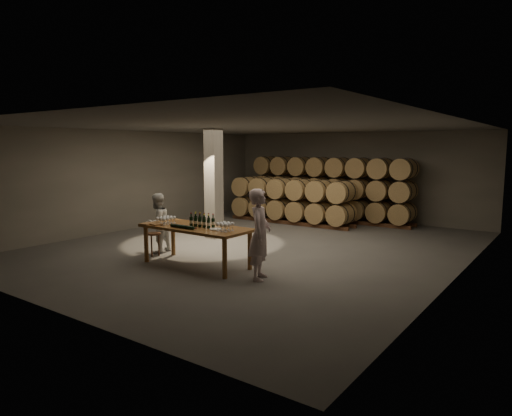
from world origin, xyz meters
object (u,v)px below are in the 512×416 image
Objects in this scene: person_woman at (157,223)px; plate at (216,229)px; tasting_table at (196,231)px; person_man at (260,234)px; notebook_near at (156,224)px; bottle_cluster at (202,222)px; stool at (154,237)px.

plate is at bearing 74.01° from person_woman.
person_man is at bearing -1.31° from tasting_table.
plate is 1.53m from notebook_near.
person_man reaches higher than bottle_cluster.
tasting_table is 10.01× the size of notebook_near.
plate is 2.13m from stool.
tasting_table reaches higher than stool.
plate reaches higher than stool.
plate reaches higher than tasting_table.
person_man is at bearing 0.09° from plate.
plate is (0.48, -0.10, -0.10)m from bottle_cluster.
tasting_table is at bearing 33.68° from notebook_near.
tasting_table is at bearing -2.45° from stool.
stool is at bearing 64.13° from person_man.
bottle_cluster is at bearing 74.10° from person_woman.
plate is 0.15× the size of person_man.
plate is 1.04× the size of notebook_near.
person_woman reaches higher than plate.
person_man reaches higher than notebook_near.
plate is at bearing 66.05° from person_man.
person_woman reaches higher than notebook_near.
bottle_cluster is at bearing -0.33° from stool.
stool is (-2.09, 0.11, -0.43)m from plate.
plate is (0.61, -0.04, 0.11)m from tasting_table.
plate is 0.18× the size of person_woman.
person_man is 1.22× the size of person_woman.
bottle_cluster reaches higher than plate.
stool is 0.51m from person_woman.
bottle_cluster is at bearing 168.63° from plate.
stool is (-1.47, 0.06, -0.32)m from tasting_table.
notebook_near is at bearing 73.43° from person_man.
bottle_cluster reaches higher than notebook_near.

